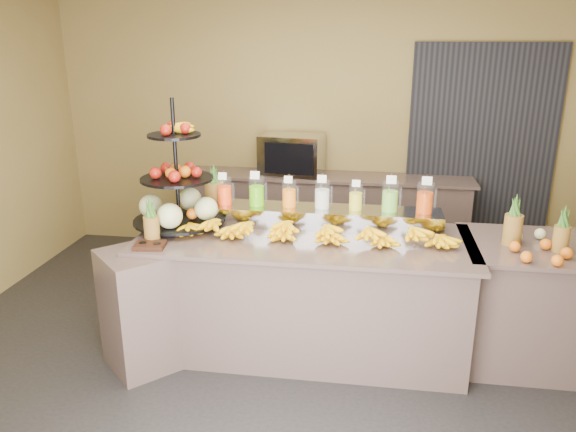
% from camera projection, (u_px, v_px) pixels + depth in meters
% --- Properties ---
extents(ground, '(6.00, 6.00, 0.00)m').
position_uv_depth(ground, '(299.00, 368.00, 4.20)').
color(ground, black).
rests_on(ground, ground).
extents(room_envelope, '(6.04, 5.02, 2.82)m').
position_uv_depth(room_envelope, '(337.00, 102.00, 4.32)').
color(room_envelope, olive).
rests_on(room_envelope, ground).
extents(buffet_counter, '(2.75, 1.25, 0.93)m').
position_uv_depth(buffet_counter, '(289.00, 295.00, 4.31)').
color(buffet_counter, '#856860').
rests_on(buffet_counter, ground).
extents(right_counter, '(1.08, 0.88, 0.93)m').
position_uv_depth(right_counter, '(532.00, 303.00, 4.19)').
color(right_counter, '#856860').
rests_on(right_counter, ground).
extents(back_ledge, '(3.10, 0.55, 0.93)m').
position_uv_depth(back_ledge, '(326.00, 216.00, 6.16)').
color(back_ledge, '#856860').
rests_on(back_ledge, ground).
extents(pitcher_tray, '(1.85, 0.30, 0.15)m').
position_uv_depth(pitcher_tray, '(322.00, 217.00, 4.41)').
color(pitcher_tray, gray).
rests_on(pitcher_tray, buffet_counter).
extents(juice_pitcher_orange_a, '(0.12, 0.12, 0.28)m').
position_uv_depth(juice_pitcher_orange_a, '(225.00, 192.00, 4.47)').
color(juice_pitcher_orange_a, silver).
rests_on(juice_pitcher_orange_a, pitcher_tray).
extents(juice_pitcher_green, '(0.12, 0.13, 0.30)m').
position_uv_depth(juice_pitcher_green, '(257.00, 193.00, 4.43)').
color(juice_pitcher_green, silver).
rests_on(juice_pitcher_green, pitcher_tray).
extents(juice_pitcher_orange_b, '(0.11, 0.12, 0.27)m').
position_uv_depth(juice_pitcher_orange_b, '(289.00, 195.00, 4.40)').
color(juice_pitcher_orange_b, silver).
rests_on(juice_pitcher_orange_b, pitcher_tray).
extents(juice_pitcher_milk, '(0.12, 0.12, 0.29)m').
position_uv_depth(juice_pitcher_milk, '(322.00, 196.00, 4.36)').
color(juice_pitcher_milk, silver).
rests_on(juice_pitcher_milk, pitcher_tray).
extents(juice_pitcher_lemon, '(0.11, 0.11, 0.26)m').
position_uv_depth(juice_pitcher_lemon, '(356.00, 199.00, 4.33)').
color(juice_pitcher_lemon, silver).
rests_on(juice_pitcher_lemon, pitcher_tray).
extents(juice_pitcher_lime, '(0.13, 0.13, 0.31)m').
position_uv_depth(juice_pitcher_lime, '(390.00, 198.00, 4.28)').
color(juice_pitcher_lime, silver).
rests_on(juice_pitcher_lime, pitcher_tray).
extents(juice_pitcher_orange_c, '(0.13, 0.13, 0.31)m').
position_uv_depth(juice_pitcher_orange_c, '(425.00, 200.00, 4.25)').
color(juice_pitcher_orange_c, silver).
rests_on(juice_pitcher_orange_c, pitcher_tray).
extents(banana_heap, '(2.10, 0.19, 0.17)m').
position_uv_depth(banana_heap, '(308.00, 229.00, 4.13)').
color(banana_heap, '#E9A50B').
rests_on(banana_heap, buffet_counter).
extents(fruit_stand, '(0.86, 0.86, 1.00)m').
position_uv_depth(fruit_stand, '(184.00, 196.00, 4.34)').
color(fruit_stand, black).
rests_on(fruit_stand, buffet_counter).
extents(condiment_caddy, '(0.23, 0.18, 0.03)m').
position_uv_depth(condiment_caddy, '(150.00, 245.00, 3.99)').
color(condiment_caddy, black).
rests_on(condiment_caddy, buffet_counter).
extents(pineapple_left_a, '(0.11, 0.11, 0.35)m').
position_uv_depth(pineapple_left_a, '(151.00, 225.00, 4.07)').
color(pineapple_left_a, brown).
rests_on(pineapple_left_a, buffet_counter).
extents(pineapple_left_b, '(0.16, 0.16, 0.45)m').
position_uv_depth(pineapple_left_b, '(215.00, 196.00, 4.62)').
color(pineapple_left_b, brown).
rests_on(pineapple_left_b, buffet_counter).
extents(right_fruit_pile, '(0.42, 0.40, 0.22)m').
position_uv_depth(right_fruit_pile, '(536.00, 243.00, 3.89)').
color(right_fruit_pile, brown).
rests_on(right_fruit_pile, right_counter).
extents(oven_warmer, '(0.70, 0.52, 0.43)m').
position_uv_depth(oven_warmer, '(292.00, 154.00, 6.01)').
color(oven_warmer, gray).
rests_on(oven_warmer, back_ledge).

